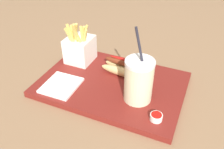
{
  "coord_description": "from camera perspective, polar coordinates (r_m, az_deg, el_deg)",
  "views": [
    {
      "loc": [
        -0.25,
        0.57,
        0.5
      ],
      "look_at": [
        0.0,
        0.0,
        0.05
      ],
      "focal_mm": 38.52,
      "sensor_mm": 36.0,
      "label": 1
    }
  ],
  "objects": [
    {
      "name": "hot_dog_1",
      "position": [
        0.82,
        3.29,
        1.53
      ],
      "size": [
        0.17,
        0.07,
        0.06
      ],
      "color": "#DBB775",
      "rests_on": "food_tray"
    },
    {
      "name": "napkin_stack",
      "position": [
        0.79,
        -11.96,
        -2.52
      ],
      "size": [
        0.11,
        0.12,
        0.01
      ],
      "primitive_type": "cube",
      "rotation": [
        0.0,
        0.0,
        0.02
      ],
      "color": "white",
      "rests_on": "food_tray"
    },
    {
      "name": "ground_plane",
      "position": [
        0.81,
        -0.0,
        -3.45
      ],
      "size": [
        2.4,
        2.4,
        0.02
      ],
      "primitive_type": "cube",
      "color": "#8C6B4C"
    },
    {
      "name": "fries_basket",
      "position": [
        0.88,
        -7.65,
        6.07
      ],
      "size": [
        0.09,
        0.1,
        0.17
      ],
      "color": "white",
      "rests_on": "food_tray"
    },
    {
      "name": "food_tray",
      "position": [
        0.8,
        -0.0,
        -2.33
      ],
      "size": [
        0.46,
        0.32,
        0.02
      ],
      "primitive_type": "cube",
      "color": "maroon",
      "rests_on": "ground_plane"
    },
    {
      "name": "ketchup_cup_1",
      "position": [
        0.67,
        10.45,
        -9.83
      ],
      "size": [
        0.03,
        0.03,
        0.02
      ],
      "color": "white",
      "rests_on": "food_tray"
    },
    {
      "name": "soda_cup",
      "position": [
        0.69,
        6.34,
        -1.4
      ],
      "size": [
        0.08,
        0.08,
        0.23
      ],
      "color": "beige",
      "rests_on": "food_tray"
    }
  ]
}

